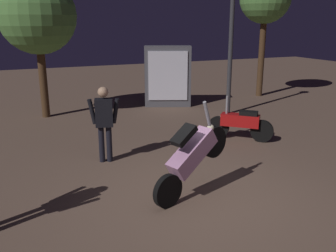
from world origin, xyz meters
TOP-DOWN VIEW (x-y plane):
  - ground_plane at (0.00, 0.00)m, footprint 40.00×40.00m
  - motorcycle_pink_foreground at (-0.13, 0.15)m, footprint 1.60×0.64m
  - motorcycle_red_parked_left at (2.44, 2.49)m, footprint 1.28×1.21m
  - person_bystander_far at (-1.05, 2.37)m, footprint 0.66×0.33m
  - streetlamp_near at (3.66, 4.96)m, footprint 0.36×0.36m
  - tree_center_bg at (-1.80, 6.93)m, footprint 2.29×2.29m
  - kiosk_billboard at (2.35, 6.83)m, footprint 1.67×1.08m

SIDE VIEW (x-z plane):
  - ground_plane at x=0.00m, z-range 0.00..0.00m
  - motorcycle_red_parked_left at x=2.44m, z-range -0.12..0.99m
  - motorcycle_pink_foreground at x=-0.13m, z-range -0.07..1.56m
  - person_bystander_far at x=-1.05m, z-range 0.15..1.77m
  - kiosk_billboard at x=2.35m, z-range 0.00..2.10m
  - streetlamp_near at x=3.66m, z-range 0.66..5.38m
  - tree_center_bg at x=-1.80m, z-range 0.95..5.17m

